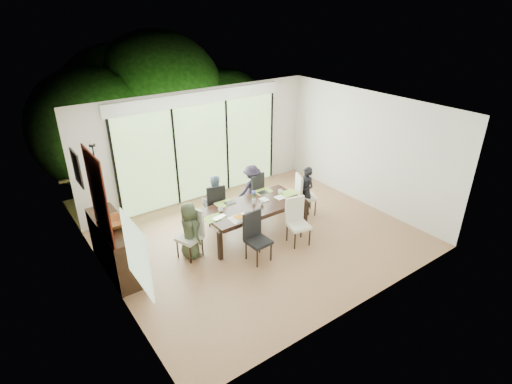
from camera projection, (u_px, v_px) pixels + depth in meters
floor at (263, 240)px, 8.31m from camera, size 6.00×5.00×0.01m
ceiling at (264, 111)px, 7.13m from camera, size 6.00×5.00×0.01m
wall_back at (201, 146)px, 9.56m from camera, size 6.00×0.02×2.70m
wall_front at (365, 237)px, 5.89m from camera, size 6.00×0.02×2.70m
wall_left at (107, 227)px, 6.14m from camera, size 0.02×5.00×2.70m
wall_right at (367, 150)px, 9.31m from camera, size 0.02×5.00×2.70m
glass_doors at (202, 152)px, 9.59m from camera, size 4.20×0.02×2.30m
blinds_header at (199, 98)px, 9.02m from camera, size 4.40×0.06×0.28m
mullion_a at (115, 172)px, 8.48m from camera, size 0.05×0.04×2.30m
mullion_b at (176, 158)px, 9.22m from camera, size 0.05×0.04×2.30m
mullion_c at (227, 146)px, 9.96m from camera, size 0.05×0.04×2.30m
mullion_d at (271, 136)px, 10.69m from camera, size 0.05×0.04×2.30m
side_window at (137, 254)px, 5.22m from camera, size 0.02×0.90×1.00m
deck at (188, 186)px, 10.82m from camera, size 6.00×1.80×0.10m
rail_top at (174, 157)px, 11.14m from camera, size 6.00×0.08×0.06m
foliage_left at (92, 128)px, 10.54m from camera, size 3.20×3.20×3.20m
foliage_mid at (159, 99)px, 11.98m from camera, size 4.00×4.00×4.00m
foliage_right at (225, 114)px, 12.57m from camera, size 2.80×2.80×2.80m
foliage_far at (119, 106)px, 12.04m from camera, size 3.60×3.60×3.60m
table_top at (253, 206)px, 8.29m from camera, size 2.12×0.97×0.05m
table_apron at (253, 209)px, 8.32m from camera, size 1.95×0.80×0.09m
table_leg_fl at (220, 246)px, 7.55m from camera, size 0.08×0.08×0.61m
table_leg_fr at (305, 213)px, 8.69m from camera, size 0.08×0.08×0.61m
table_leg_bl at (198, 227)px, 8.18m from camera, size 0.08×0.08×0.61m
table_leg_br at (280, 199)px, 9.31m from camera, size 0.08×0.08×0.61m
chair_left_end at (189, 235)px, 7.56m from camera, size 0.52×0.52×0.97m
chair_right_end at (307, 194)px, 9.14m from camera, size 0.54×0.54×0.97m
chair_far_left at (214, 203)px, 8.74m from camera, size 0.50×0.50×0.97m
chair_far_right at (251, 191)px, 9.26m from camera, size 0.49×0.49×0.97m
chair_near_left at (259, 238)px, 7.46m from camera, size 0.43×0.43×0.97m
chair_near_right at (299, 222)px, 7.98m from camera, size 0.48×0.48×0.97m
person_left_end at (190, 230)px, 7.54m from camera, size 0.36×0.55×1.14m
person_right_end at (306, 191)px, 9.10m from camera, size 0.37×0.55×1.14m
person_far_left at (214, 200)px, 8.69m from camera, size 0.59×0.44×1.14m
person_far_right at (252, 189)px, 9.21m from camera, size 0.54×0.34×1.14m
placemat_left at (214, 218)px, 7.78m from camera, size 0.39×0.28×0.01m
placemat_right at (288, 193)px, 8.78m from camera, size 0.39×0.28×0.01m
placemat_far_l at (225, 203)px, 8.33m from camera, size 0.39×0.28×0.01m
placemat_far_r at (263, 191)px, 8.86m from camera, size 0.39×0.28×0.01m
placemat_paper at (239, 218)px, 7.77m from camera, size 0.39×0.28×0.01m
tablet_far_l at (230, 203)px, 8.34m from camera, size 0.23×0.16×0.01m
tablet_far_r at (263, 192)px, 8.79m from camera, size 0.21×0.15×0.01m
papers at (281, 197)px, 8.61m from camera, size 0.27×0.19×0.00m
platter_base at (239, 218)px, 7.76m from camera, size 0.23×0.23×0.02m
platter_snacks at (239, 217)px, 7.75m from camera, size 0.18×0.18×0.01m
vase at (254, 201)px, 8.32m from camera, size 0.07×0.07×0.11m
hyacinth_stems at (254, 197)px, 8.27m from camera, size 0.04×0.04×0.14m
hyacinth_blooms at (254, 193)px, 8.23m from camera, size 0.10×0.10×0.10m
laptop at (221, 218)px, 7.75m from camera, size 0.33×0.25×0.02m
cup_a at (221, 210)px, 8.00m from camera, size 0.15×0.15×0.08m
cup_b at (262, 203)px, 8.26m from camera, size 0.12×0.12×0.08m
cup_c at (280, 192)px, 8.75m from camera, size 0.13×0.13×0.08m
book at (262, 201)px, 8.44m from camera, size 0.16×0.21×0.02m
sideboard at (116, 247)px, 7.22m from camera, size 0.48×1.70×0.96m
bowl at (113, 223)px, 6.91m from camera, size 0.51×0.51×0.12m
candlestick_base at (105, 215)px, 7.25m from camera, size 0.11×0.11×0.04m
candlestick_shaft at (99, 181)px, 6.96m from camera, size 0.03×0.03×1.33m
candlestick_pan at (92, 145)px, 6.68m from camera, size 0.11×0.11×0.03m
candle at (91, 142)px, 6.65m from camera, size 0.04×0.04×0.11m
tapestry at (98, 197)px, 6.30m from camera, size 0.02×1.00×1.50m
art_frame at (77, 168)px, 7.23m from camera, size 0.03×0.55×0.65m
art_canvas at (78, 168)px, 7.24m from camera, size 0.01×0.45×0.55m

